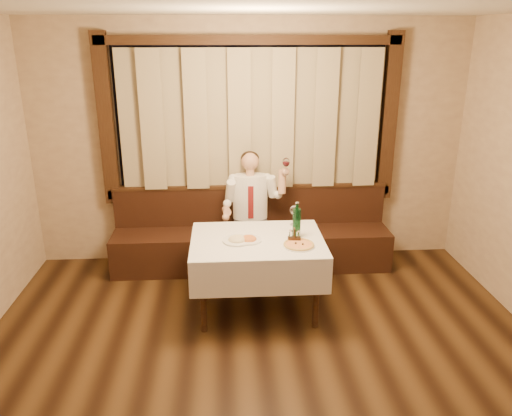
{
  "coord_description": "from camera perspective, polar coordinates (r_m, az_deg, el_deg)",
  "views": [
    {
      "loc": [
        -0.3,
        -2.7,
        2.61
      ],
      "look_at": [
        0.0,
        1.9,
        1.0
      ],
      "focal_mm": 35.0,
      "sensor_mm": 36.0,
      "label": 1
    }
  ],
  "objects": [
    {
      "name": "room",
      "position": [
        3.84,
        0.89,
        2.46
      ],
      "size": [
        5.01,
        6.01,
        2.81
      ],
      "color": "black",
      "rests_on": "ground"
    },
    {
      "name": "banquette",
      "position": [
        5.89,
        -0.52,
        -3.69
      ],
      "size": [
        3.2,
        0.61,
        0.94
      ],
      "color": "black",
      "rests_on": "ground"
    },
    {
      "name": "dining_table",
      "position": [
        4.82,
        0.15,
        -4.7
      ],
      "size": [
        1.27,
        0.97,
        0.76
      ],
      "color": "black",
      "rests_on": "ground"
    },
    {
      "name": "pizza",
      "position": [
        4.63,
        4.91,
        -4.21
      ],
      "size": [
        0.3,
        0.3,
        0.03
      ],
      "rotation": [
        0.0,
        0.0,
        -0.35
      ],
      "color": "white",
      "rests_on": "dining_table"
    },
    {
      "name": "pasta_red",
      "position": [
        4.73,
        -0.87,
        -3.37
      ],
      "size": [
        0.25,
        0.25,
        0.09
      ],
      "rotation": [
        0.0,
        0.0,
        0.02
      ],
      "color": "white",
      "rests_on": "dining_table"
    },
    {
      "name": "pasta_cream",
      "position": [
        4.71,
        -2.15,
        -3.4
      ],
      "size": [
        0.28,
        0.28,
        0.1
      ],
      "rotation": [
        0.0,
        0.0,
        -0.14
      ],
      "color": "white",
      "rests_on": "dining_table"
    },
    {
      "name": "green_bottle",
      "position": [
        4.79,
        4.67,
        -1.64
      ],
      "size": [
        0.08,
        0.08,
        0.35
      ],
      "rotation": [
        0.0,
        0.0,
        -0.2
      ],
      "color": "#0E451E",
      "rests_on": "dining_table"
    },
    {
      "name": "table_wine_glass",
      "position": [
        5.08,
        4.34,
        -0.32
      ],
      "size": [
        0.08,
        0.08,
        0.21
      ],
      "rotation": [
        0.0,
        0.0,
        0.12
      ],
      "color": "white",
      "rests_on": "dining_table"
    },
    {
      "name": "cruet_caddy",
      "position": [
        4.73,
        4.39,
        -3.28
      ],
      "size": [
        0.13,
        0.07,
        0.13
      ],
      "rotation": [
        0.0,
        0.0,
        -0.09
      ],
      "color": "black",
      "rests_on": "dining_table"
    },
    {
      "name": "seated_man",
      "position": [
        5.64,
        -0.56,
        0.59
      ],
      "size": [
        0.75,
        0.56,
        1.38
      ],
      "color": "black",
      "rests_on": "ground"
    }
  ]
}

